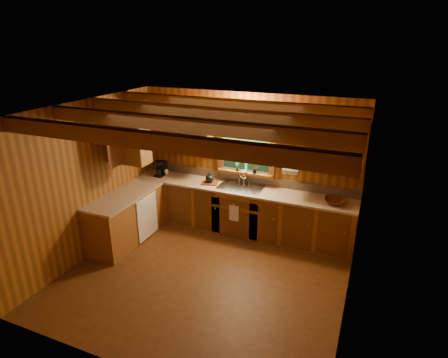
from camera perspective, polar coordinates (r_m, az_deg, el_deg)
room at (r=5.39m, az=-3.30°, el=-3.30°), size 4.20×4.20×4.20m
ceiling_beams at (r=5.02m, az=-3.58°, el=9.18°), size 4.20×2.54×0.18m
base_cabinets at (r=7.00m, az=-2.21°, el=-5.18°), size 4.20×2.22×0.86m
countertop at (r=6.81m, az=-2.13°, el=-1.77°), size 4.20×2.24×0.04m
backsplash at (r=7.12m, az=3.38°, el=0.10°), size 4.20×0.02×0.16m
dishwasher_panel at (r=6.98m, az=-11.66°, el=-5.72°), size 0.02×0.60×0.80m
upper_cabinets at (r=6.65m, az=-2.43°, el=6.40°), size 4.19×1.77×0.78m
window at (r=6.93m, az=3.42°, el=4.30°), size 1.12×0.08×1.00m
window_sill at (r=7.01m, az=3.22°, el=0.99°), size 1.06×0.14×0.04m
wall_sconce at (r=6.66m, az=3.19°, el=9.26°), size 0.45×0.21×0.17m
paper_towel_roll at (r=6.43m, az=10.13°, el=1.18°), size 0.27×0.11×0.11m
dish_towel at (r=6.77m, az=1.53°, el=-5.27°), size 0.18×0.01×0.30m
sink at (r=6.92m, az=2.57°, el=-1.63°), size 0.82×0.48×0.43m
coffee_maker at (r=7.54m, az=-9.77°, el=1.60°), size 0.17×0.22×0.31m
utensil_crock at (r=7.57m, az=-8.81°, el=1.16°), size 0.11×0.11×0.32m
cutting_board at (r=7.07m, az=-2.23°, el=-0.62°), size 0.35×0.29×0.03m
teakettle at (r=7.04m, az=-2.24°, el=0.06°), size 0.15×0.15×0.19m
wicker_basket at (r=6.49m, az=16.65°, el=-3.27°), size 0.37×0.37×0.09m
potted_plant_left at (r=7.00m, az=2.06°, el=1.91°), size 0.11×0.09×0.18m
potted_plant_right at (r=6.89m, az=4.77°, el=1.53°), size 0.11×0.09×0.18m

